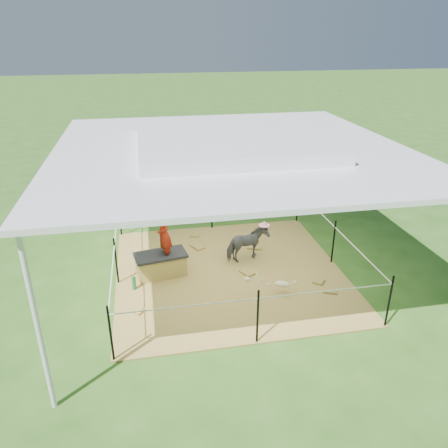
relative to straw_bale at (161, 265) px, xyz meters
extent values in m
plane|color=#2D5919|center=(1.39, -0.14, -0.24)|extent=(90.00, 90.00, 0.00)
cube|color=brown|center=(1.39, -0.14, -0.23)|extent=(4.60, 4.60, 0.03)
cylinder|color=silver|center=(-1.61, 2.86, 1.06)|extent=(0.07, 0.07, 2.60)
cylinder|color=silver|center=(4.39, 2.86, 1.06)|extent=(0.07, 0.07, 2.60)
cylinder|color=silver|center=(-1.61, -3.14, 1.06)|extent=(0.07, 0.07, 2.60)
cube|color=white|center=(1.39, -0.14, 2.40)|extent=(6.30, 6.30, 0.08)
cube|color=white|center=(1.39, -0.14, 2.55)|extent=(3.30, 3.30, 0.22)
cylinder|color=black|center=(-0.86, 2.11, 0.26)|extent=(0.04, 0.04, 1.00)
cylinder|color=black|center=(1.39, 2.11, 0.26)|extent=(0.04, 0.04, 1.00)
cylinder|color=black|center=(3.64, 2.11, 0.26)|extent=(0.04, 0.04, 1.00)
cylinder|color=black|center=(-0.86, -0.14, 0.26)|extent=(0.04, 0.04, 1.00)
cylinder|color=black|center=(3.64, -0.14, 0.26)|extent=(0.04, 0.04, 1.00)
cylinder|color=black|center=(-0.86, -2.39, 0.26)|extent=(0.04, 0.04, 1.00)
cylinder|color=black|center=(1.39, -2.39, 0.26)|extent=(0.04, 0.04, 1.00)
cylinder|color=black|center=(3.64, -2.39, 0.26)|extent=(0.04, 0.04, 1.00)
cylinder|color=white|center=(1.39, 2.11, 0.61)|extent=(4.50, 0.02, 0.02)
cylinder|color=white|center=(1.39, -2.39, 0.61)|extent=(4.50, 0.02, 0.02)
cylinder|color=white|center=(3.64, -0.14, 0.61)|extent=(0.02, 4.50, 0.02)
cylinder|color=white|center=(-0.86, -0.14, 0.61)|extent=(0.02, 4.50, 0.02)
cube|color=#AA903E|center=(0.00, 0.00, 0.00)|extent=(1.03, 0.64, 0.43)
cube|color=black|center=(0.00, 0.00, 0.24)|extent=(1.11, 0.71, 0.05)
imported|color=#A21E0F|center=(0.10, 0.00, 0.79)|extent=(0.35, 0.46, 1.16)
cylinder|color=#19712F|center=(-0.55, -0.45, -0.08)|extent=(0.09, 0.09, 0.27)
imported|color=#454549|center=(1.86, 0.27, 0.17)|extent=(1.00, 0.69, 0.77)
cylinder|color=#FF93C5|center=(1.86, 0.27, 0.61)|extent=(0.24, 0.24, 0.11)
cylinder|color=blue|center=(5.03, 6.63, 0.19)|extent=(0.65, 0.65, 0.88)
cube|color=brown|center=(3.68, 8.18, 0.15)|extent=(2.02, 1.56, 0.79)
cube|color=brown|center=(7.17, 9.24, 0.10)|extent=(1.84, 1.48, 0.68)
imported|color=#3069B5|center=(3.66, 7.27, 0.37)|extent=(0.72, 0.64, 1.24)
camera|label=1|loc=(-0.18, -7.84, 4.40)|focal=35.00mm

